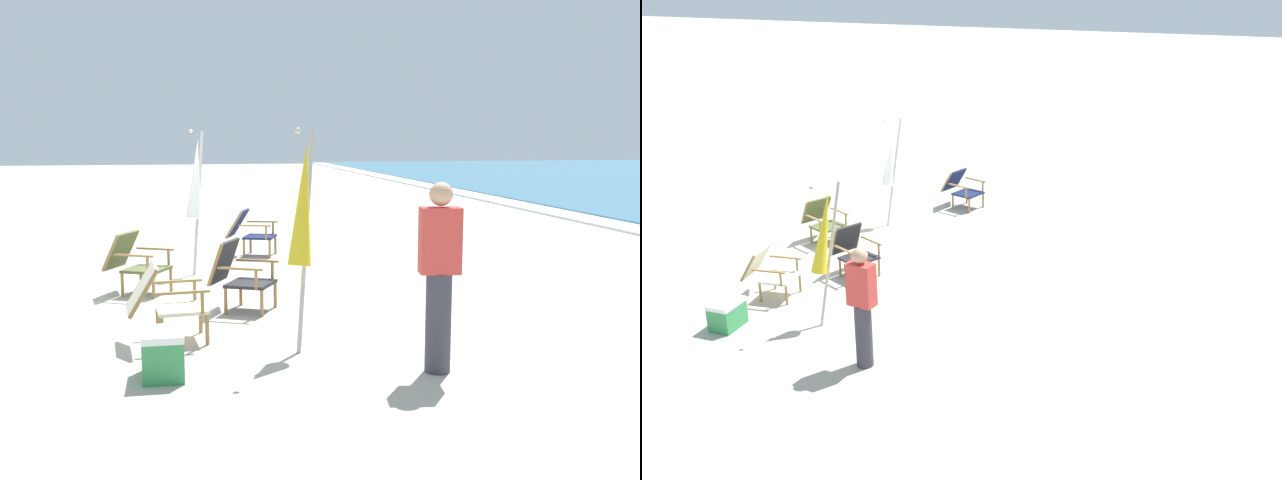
# 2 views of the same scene
# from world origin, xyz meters

# --- Properties ---
(ground_plane) EXTENTS (80.00, 80.00, 0.00)m
(ground_plane) POSITION_xyz_m (0.00, 0.00, 0.00)
(ground_plane) COLOR #B7AF9E
(beach_chair_mid_center) EXTENTS (0.79, 0.92, 0.77)m
(beach_chair_mid_center) POSITION_xyz_m (-2.80, 1.11, 0.42)
(beach_chair_mid_center) COLOR #19234C
(beach_chair_mid_center) RESTS_ON ground
(beach_chair_far_center) EXTENTS (0.81, 0.86, 0.82)m
(beach_chair_far_center) POSITION_xyz_m (1.07, 0.60, 0.43)
(beach_chair_far_center) COLOR #28282D
(beach_chair_far_center) RESTS_ON ground
(beach_chair_front_right) EXTENTS (0.84, 0.91, 0.79)m
(beach_chair_front_right) POSITION_xyz_m (-0.09, -0.62, 0.43)
(beach_chair_front_right) COLOR #515B33
(beach_chair_front_right) RESTS_ON ground
(beach_chair_back_right) EXTENTS (0.65, 0.83, 0.77)m
(beach_chair_back_right) POSITION_xyz_m (2.26, -0.23, 0.42)
(beach_chair_back_right) COLOR beige
(beach_chair_back_right) RESTS_ON ground
(umbrella_furled_white) EXTENTS (0.53, 0.38, 2.09)m
(umbrella_furled_white) POSITION_xyz_m (-1.35, 0.20, 1.37)
(umbrella_furled_white) COLOR #B7B2A8
(umbrella_furled_white) RESTS_ON ground
(umbrella_furled_yellow) EXTENTS (0.54, 0.41, 2.09)m
(umbrella_furled_yellow) POSITION_xyz_m (2.75, 1.07, 1.36)
(umbrella_furled_yellow) COLOR #B7B2A8
(umbrella_furled_yellow) RESTS_ON ground
(person_near_chairs) EXTENTS (0.25, 0.37, 1.63)m
(person_near_chairs) POSITION_xyz_m (3.66, 2.08, 0.84)
(person_near_chairs) COLOR #383842
(person_near_chairs) RESTS_ON ground
(cooler_box) EXTENTS (0.49, 0.35, 0.40)m
(cooler_box) POSITION_xyz_m (3.36, -0.22, 0.20)
(cooler_box) COLOR #338C4C
(cooler_box) RESTS_ON ground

